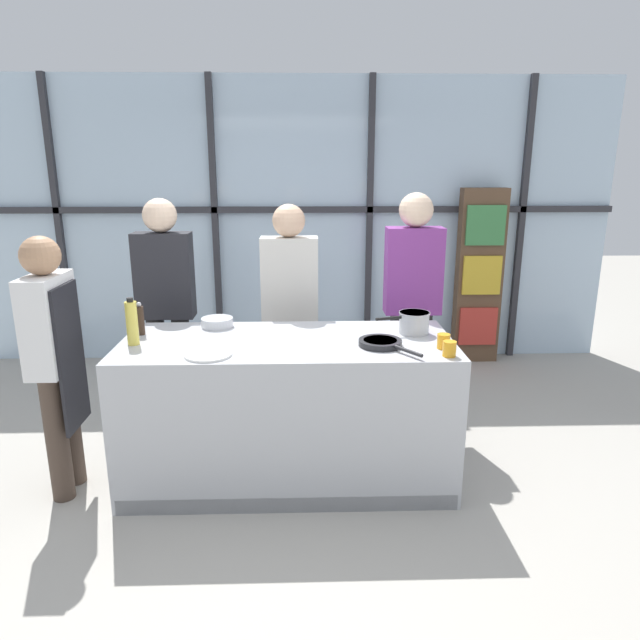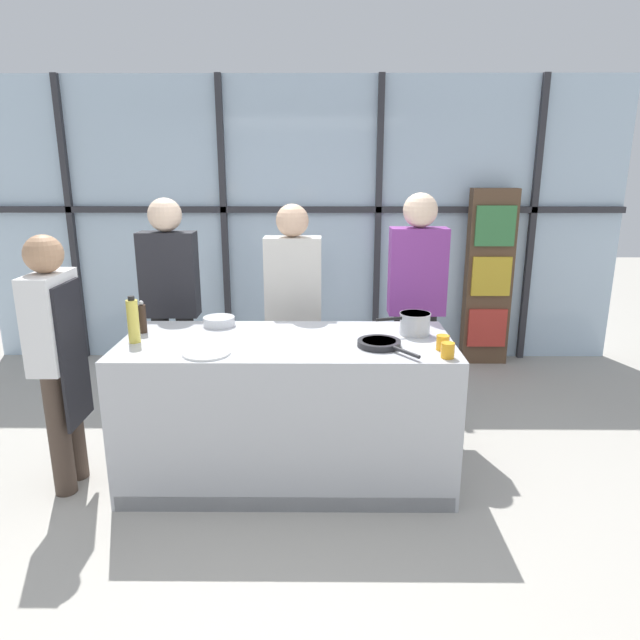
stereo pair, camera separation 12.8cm
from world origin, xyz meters
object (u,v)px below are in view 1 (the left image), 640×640
chef (54,353)px  frying_pan (381,343)px  oil_bottle (132,323)px  spectator_center_right (412,294)px  spectator_far_left (166,299)px  white_plate (208,354)px  mixing_bowl (217,322)px  pepper_grinder (140,320)px  juice_glass_far (444,341)px  spectator_center_left (290,302)px  juice_glass_near (449,349)px  saucepan (414,322)px

chef → frying_pan: size_ratio=3.88×
oil_bottle → spectator_center_right: bearing=24.7°
spectator_far_left → spectator_center_right: (1.84, 0.00, 0.02)m
chef → white_plate: size_ratio=5.86×
mixing_bowl → pepper_grinder: bearing=-160.1°
oil_bottle → pepper_grinder: 0.21m
oil_bottle → frying_pan: bearing=-2.9°
oil_bottle → chef: bearing=-170.5°
juice_glass_far → mixing_bowl: bearing=160.2°
frying_pan → white_plate: size_ratio=1.51×
oil_bottle → spectator_center_left: bearing=42.6°
pepper_grinder → juice_glass_near: pepper_grinder is taller
chef → pepper_grinder: bearing=122.5°
spectator_far_left → juice_glass_near: 2.16m
mixing_bowl → saucepan: bearing=-8.4°
chef → saucepan: (2.18, 0.25, 0.10)m
frying_pan → oil_bottle: oil_bottle is taller
spectator_far_left → oil_bottle: spectator_far_left is taller
spectator_far_left → spectator_center_left: bearing=-180.0°
mixing_bowl → oil_bottle: 0.59m
oil_bottle → mixing_bowl: bearing=39.5°
spectator_far_left → spectator_center_left: size_ratio=1.03×
frying_pan → saucepan: (0.24, 0.26, 0.05)m
saucepan → white_plate: 1.31m
spectator_far_left → mixing_bowl: size_ratio=8.29×
spectator_center_right → mixing_bowl: 1.48m
juice_glass_near → chef: bearing=175.0°
spectator_center_left → juice_glass_near: 1.45m
spectator_center_right → juice_glass_far: (0.00, -0.98, -0.06)m
saucepan → juice_glass_far: (0.12, -0.31, -0.03)m
chef → oil_bottle: bearing=99.5°
oil_bottle → pepper_grinder: (-0.01, 0.20, -0.04)m
spectator_center_right → oil_bottle: (-1.84, -0.85, 0.03)m
spectator_center_left → spectator_far_left: bearing=0.0°
saucepan → mixing_bowl: size_ratio=1.69×
frying_pan → juice_glass_far: juice_glass_far is taller
spectator_center_left → frying_pan: bearing=121.4°
spectator_far_left → oil_bottle: size_ratio=6.05×
spectator_center_right → pepper_grinder: bearing=19.2°
spectator_center_right → spectator_far_left: bearing=0.0°
spectator_center_right → mixing_bowl: spectator_center_right is taller
saucepan → juice_glass_near: 0.47m
spectator_far_left → saucepan: spectator_far_left is taller
spectator_center_right → frying_pan: spectator_center_right is taller
mixing_bowl → juice_glass_far: (1.40, -0.50, 0.01)m
saucepan → juice_glass_far: 0.34m
white_plate → spectator_center_right: bearing=38.1°
pepper_grinder → juice_glass_near: 1.92m
oil_bottle → pepper_grinder: size_ratio=1.35×
oil_bottle → spectator_far_left: bearing=89.8°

